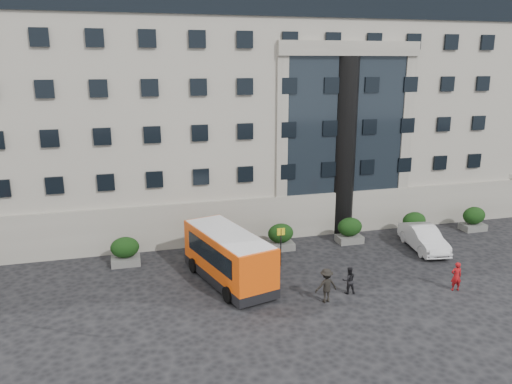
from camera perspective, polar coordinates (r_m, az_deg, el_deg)
The scene contains 15 objects.
ground at distance 26.55m, azimuth -5.41°, elevation -13.70°, with size 120.00×120.00×0.00m, color black.
civic_building at distance 46.27m, azimuth -3.03°, elevation 10.17°, with size 44.00×24.00×18.00m, color #A29D8F.
entrance_column at distance 37.41m, azimuth 9.96°, elevation 5.06°, with size 1.80×1.80×13.00m, color black.
hedge_a at distance 33.01m, azimuth -14.73°, elevation -6.54°, with size 1.80×1.26×1.84m.
hedge_b at distance 33.38m, azimuth -5.74°, elevation -5.87°, with size 1.80×1.26×1.84m.
hedge_c at distance 34.53m, azimuth 2.83°, elevation -5.10°, with size 1.80×1.26×1.84m.
hedge_d at distance 36.40m, azimuth 10.66°, elevation -4.30°, with size 1.80×1.26×1.84m.
hedge_e at distance 38.88m, azimuth 17.60°, elevation -3.51°, with size 1.80×1.26×1.84m.
hedge_f at distance 41.86m, azimuth 23.62°, elevation -2.79°, with size 1.80×1.26×1.84m.
bus_stop_sign at distance 31.49m, azimuth 2.86°, elevation -5.53°, with size 0.50×0.08×2.52m.
minibus at distance 29.32m, azimuth -3.18°, elevation -7.22°, with size 4.34×7.68×3.04m.
white_taxi at distance 36.38m, azimuth 18.60°, elevation -5.01°, with size 1.75×5.01×1.65m, color silver.
pedestrian_a at distance 30.71m, azimuth 21.91°, elevation -8.93°, with size 0.62×0.41×1.70m, color maroon.
pedestrian_b at distance 28.70m, azimuth 10.56°, elevation -9.89°, with size 0.76×0.59×1.57m, color black.
pedestrian_c at distance 27.50m, azimuth 8.04°, elevation -10.52°, with size 1.23×0.71×1.91m, color black.
Camera 1 is at (-3.75, -23.09, 12.56)m, focal length 35.00 mm.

